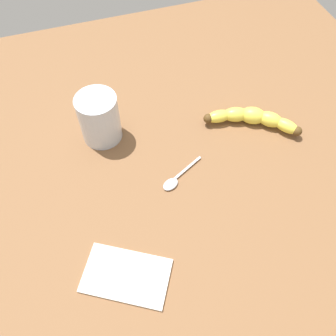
% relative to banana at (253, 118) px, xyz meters
% --- Properties ---
extents(wooden_tabletop, '(1.20, 1.20, 0.03)m').
position_rel_banana_xyz_m(wooden_tabletop, '(-0.17, -0.08, -0.03)').
color(wooden_tabletop, brown).
rests_on(wooden_tabletop, ground).
extents(banana, '(0.20, 0.13, 0.04)m').
position_rel_banana_xyz_m(banana, '(0.00, 0.00, 0.00)').
color(banana, '#EFDF4A').
rests_on(banana, wooden_tabletop).
extents(smoothie_glass, '(0.09, 0.09, 0.11)m').
position_rel_banana_xyz_m(smoothie_glass, '(-0.34, 0.07, 0.03)').
color(smoothie_glass, silver).
rests_on(smoothie_glass, wooden_tabletop).
extents(teaspoon, '(0.11, 0.06, 0.01)m').
position_rel_banana_xyz_m(teaspoon, '(-0.23, -0.10, -0.02)').
color(teaspoon, silver).
rests_on(teaspoon, wooden_tabletop).
extents(folded_napkin, '(0.18, 0.16, 0.01)m').
position_rel_banana_xyz_m(folded_napkin, '(-0.37, -0.26, -0.02)').
color(folded_napkin, white).
rests_on(folded_napkin, wooden_tabletop).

